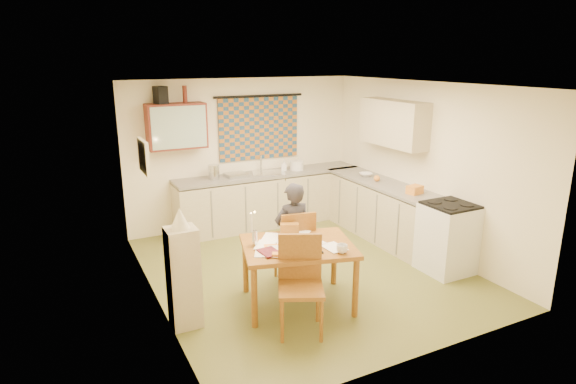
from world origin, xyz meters
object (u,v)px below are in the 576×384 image
stove (447,238)px  person (293,234)px  chair_far (294,259)px  counter_back (270,199)px  counter_right (392,215)px  shelf_stand (184,278)px  dining_table (298,274)px

stove → person: 2.13m
chair_far → counter_back: bearing=-97.7°
counter_back → person: 2.34m
counter_right → chair_far: bearing=-165.2°
counter_back → person: bearing=-107.7°
counter_right → shelf_stand: size_ratio=2.63×
counter_right → stove: stove is taller
counter_right → shelf_stand: bearing=-165.1°
counter_right → stove: 1.18m
chair_far → shelf_stand: bearing=24.4°
stove → counter_back: bearing=115.1°
stove → dining_table: 2.23m
dining_table → chair_far: size_ratio=1.49×
counter_back → chair_far: chair_far is taller
chair_far → dining_table: bearing=76.1°
stove → chair_far: 2.10m
stove → shelf_stand: size_ratio=0.86×
chair_far → person: size_ratio=0.73×
counter_back → chair_far: 2.29m
shelf_stand → counter_back: bearing=49.6°
stove → person: (-2.04, 0.61, 0.19)m
stove → dining_table: size_ratio=0.66×
counter_right → chair_far: (-1.99, -0.53, -0.15)m
dining_table → counter_back: bearing=87.2°
counter_back → person: (-0.71, -2.22, 0.22)m
dining_table → shelf_stand: shelf_stand is taller
stove → shelf_stand: shelf_stand is taller
counter_right → dining_table: size_ratio=2.01×
dining_table → counter_right: bearing=41.2°
counter_right → shelf_stand: (-3.54, -0.94, 0.11)m
counter_right → shelf_stand: shelf_stand is taller
counter_right → person: person is taller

